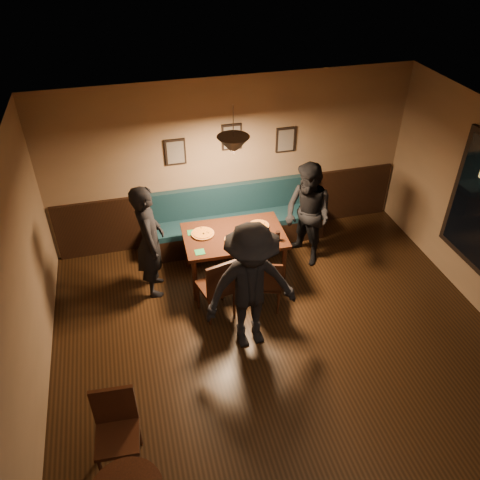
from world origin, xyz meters
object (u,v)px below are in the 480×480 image
at_px(chair_near_left, 216,285).
at_px(diner_front, 251,288).
at_px(chair_near_right, 267,281).
at_px(diner_right, 308,215).
at_px(diner_left, 150,241).
at_px(cafe_chair_far, 117,436).
at_px(dining_table, 234,256).
at_px(tabasco_bottle, 264,227).
at_px(booth_bench, 236,218).
at_px(soda_glass, 278,236).

bearing_deg(chair_near_left, diner_front, -77.56).
distance_m(chair_near_right, diner_right, 1.36).
relative_size(diner_left, diner_right, 1.04).
bearing_deg(diner_front, chair_near_right, 51.82).
bearing_deg(diner_front, cafe_chair_far, -146.68).
bearing_deg(chair_near_right, diner_front, -106.08).
distance_m(diner_left, diner_right, 2.47).
relative_size(dining_table, tabasco_bottle, 13.85).
distance_m(booth_bench, dining_table, 0.93).
distance_m(diner_right, diner_front, 2.03).
relative_size(soda_glass, tabasco_bottle, 1.39).
bearing_deg(dining_table, tabasco_bottle, 0.76).
distance_m(chair_near_right, diner_front, 0.88).
xyz_separation_m(diner_left, soda_glass, (1.83, -0.33, -0.01)).
bearing_deg(dining_table, soda_glass, -25.52).
relative_size(booth_bench, chair_near_left, 2.97).
bearing_deg(chair_near_right, booth_bench, 109.49).
bearing_deg(diner_front, dining_table, 81.08).
height_order(chair_near_left, diner_left, diner_left).
xyz_separation_m(booth_bench, cafe_chair_far, (-2.16, -3.61, -0.00)).
relative_size(chair_near_left, diner_front, 0.54).
xyz_separation_m(diner_right, soda_glass, (-0.64, -0.45, 0.02)).
distance_m(booth_bench, chair_near_left, 1.75).
xyz_separation_m(chair_near_left, cafe_chair_far, (-1.46, -2.01, -0.01)).
xyz_separation_m(diner_left, diner_front, (1.12, -1.39, 0.04)).
bearing_deg(dining_table, chair_near_right, -67.02).
bearing_deg(chair_near_left, tabasco_bottle, 23.71).
distance_m(dining_table, soda_glass, 0.81).
height_order(booth_bench, diner_front, diner_front).
bearing_deg(diner_left, booth_bench, -57.25).
distance_m(booth_bench, diner_right, 1.27).
bearing_deg(cafe_chair_far, diner_front, -138.65).
xyz_separation_m(chair_near_left, diner_front, (0.33, -0.66, 0.43)).
relative_size(dining_table, diner_right, 0.88).
xyz_separation_m(dining_table, diner_right, (1.23, 0.15, 0.46)).
bearing_deg(diner_right, tabasco_bottle, -101.82).
bearing_deg(diner_right, soda_glass, -78.41).
height_order(chair_near_right, tabasco_bottle, tabasco_bottle).
distance_m(soda_glass, cafe_chair_far, 3.49).
xyz_separation_m(booth_bench, chair_near_left, (-0.71, -1.60, 0.01)).
bearing_deg(chair_near_left, booth_bench, 52.18).
distance_m(chair_near_left, diner_left, 1.15).
relative_size(chair_near_right, diner_left, 0.51).
bearing_deg(chair_near_right, diner_right, 62.56).
height_order(dining_table, tabasco_bottle, tabasco_bottle).
bearing_deg(chair_near_left, dining_table, 43.86).
xyz_separation_m(diner_right, tabasco_bottle, (-0.76, -0.16, 0.00)).
xyz_separation_m(dining_table, chair_near_left, (-0.45, -0.71, 0.10)).
height_order(diner_right, diner_front, diner_front).
distance_m(chair_near_left, diner_right, 1.92).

